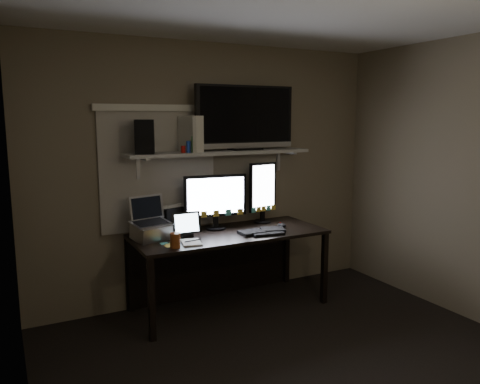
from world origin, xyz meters
TOP-DOWN VIEW (x-y plane):
  - floor at (0.00, 0.00)m, footprint 3.60×3.60m
  - ceiling at (0.00, 0.00)m, footprint 3.60×3.60m
  - back_wall at (0.00, 1.80)m, footprint 3.60×0.00m
  - left_wall at (-1.80, 0.00)m, footprint 0.00×3.60m
  - window_blinds at (-0.55, 1.79)m, footprint 1.10×0.02m
  - desk at (0.00, 1.55)m, footprint 1.80×0.75m
  - wall_shelf at (0.00, 1.62)m, footprint 1.80×0.35m
  - monitor_landscape at (-0.06, 1.61)m, footprint 0.62×0.13m
  - monitor_portrait at (0.49, 1.65)m, footprint 0.32×0.09m
  - keyboard at (0.27, 1.28)m, footprint 0.48×0.25m
  - mouse at (0.55, 1.37)m, footprint 0.09×0.12m
  - notepad at (-0.46, 1.23)m, footprint 0.20×0.25m
  - tablet at (-0.41, 1.46)m, footprint 0.26×0.12m
  - file_sorter at (-0.46, 1.68)m, footprint 0.22×0.15m
  - laptop at (-0.72, 1.51)m, footprint 0.38×0.34m
  - cup at (-0.62, 1.17)m, footprint 0.09×0.09m
  - sticky_notes at (-0.53, 1.28)m, footprint 0.30×0.22m
  - tv at (0.28, 1.64)m, footprint 1.03×0.20m
  - game_console at (-0.29, 1.63)m, footprint 0.15×0.29m
  - speaker at (-0.73, 1.60)m, footprint 0.22×0.24m
  - bottles at (-0.32, 1.54)m, footprint 0.25×0.10m

SIDE VIEW (x-z plane):
  - floor at x=0.00m, z-range 0.00..0.00m
  - desk at x=0.00m, z-range 0.19..0.92m
  - sticky_notes at x=-0.53m, z-range 0.73..0.73m
  - notepad at x=-0.46m, z-range 0.73..0.74m
  - keyboard at x=0.27m, z-range 0.73..0.76m
  - mouse at x=0.55m, z-range 0.73..0.77m
  - cup at x=-0.62m, z-range 0.73..0.85m
  - tablet at x=-0.41m, z-range 0.73..0.96m
  - file_sorter at x=-0.46m, z-range 0.73..0.98m
  - laptop at x=-0.72m, z-range 0.73..1.10m
  - monitor_landscape at x=-0.06m, z-range 0.73..1.27m
  - monitor_portrait at x=0.49m, z-range 0.73..1.36m
  - back_wall at x=0.00m, z-range -0.55..3.05m
  - left_wall at x=-1.80m, z-range -0.55..3.05m
  - window_blinds at x=-0.55m, z-range 0.75..1.85m
  - wall_shelf at x=0.00m, z-range 1.45..1.48m
  - bottles at x=-0.32m, z-range 1.48..1.63m
  - speaker at x=-0.73m, z-range 1.48..1.78m
  - game_console at x=-0.29m, z-range 1.48..1.81m
  - tv at x=0.28m, z-range 1.48..2.10m
  - ceiling at x=0.00m, z-range 2.50..2.50m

